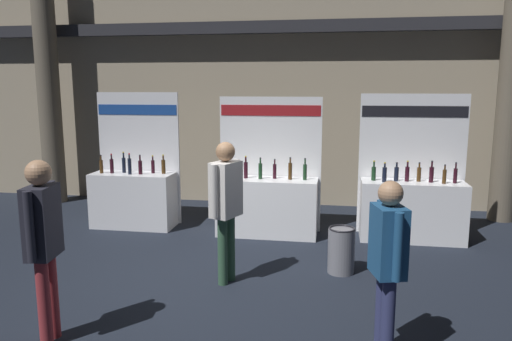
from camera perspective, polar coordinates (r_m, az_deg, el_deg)
The scene contains 9 objects.
ground_plane at distance 6.40m, azimuth -4.70°, elevation -13.11°, with size 29.17×29.17×0.00m, color black.
hall_colonnade at distance 10.35m, azimuth 1.29°, elevation 14.22°, with size 14.58×1.09×6.63m.
exhibitor_booth_0 at distance 9.00m, azimuth -14.00°, elevation -2.61°, with size 1.52×0.66×2.38m.
exhibitor_booth_1 at distance 8.26m, azimuth 1.37°, elevation -3.51°, with size 1.75×0.66×2.31m.
exhibitor_booth_2 at distance 8.38m, azimuth 17.72°, elevation -3.72°, with size 1.72×0.66×2.37m.
trash_bin at distance 6.74m, azimuth 9.91°, elevation -9.14°, with size 0.36×0.36×0.63m.
visitor_0 at distance 5.11m, azimuth -23.59°, elevation -6.90°, with size 0.28×0.55×1.81m.
visitor_4 at distance 4.60m, azimuth 15.11°, elevation -9.47°, with size 0.33×0.51×1.67m.
visitor_5 at distance 6.12m, azimuth -3.53°, elevation -3.30°, with size 0.38×0.53×1.81m.
Camera 1 is at (1.46, -5.71, 2.49)m, focal length 34.28 mm.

